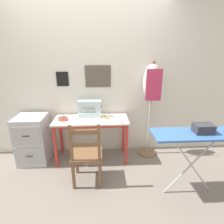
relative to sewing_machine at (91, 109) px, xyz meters
name	(u,v)px	position (x,y,z in m)	size (l,w,h in m)	color
ground_plane	(92,166)	(0.00, -0.34, -0.84)	(14.00, 14.00, 0.00)	gray
wall_back	(91,80)	(0.00, 0.19, 0.43)	(10.00, 0.07, 2.55)	silver
sewing_table	(91,125)	(0.00, -0.12, -0.22)	(1.17, 0.47, 0.71)	silver
sewing_machine	(91,109)	(0.00, 0.00, 0.00)	(0.38, 0.16, 0.30)	silver
fabric_bowl	(63,119)	(-0.43, -0.12, -0.11)	(0.15, 0.15, 0.04)	#B25647
scissors	(123,122)	(0.49, -0.26, -0.13)	(0.11, 0.10, 0.01)	silver
thread_spool_near_machine	(104,117)	(0.21, -0.08, -0.11)	(0.04, 0.04, 0.04)	yellow
thread_spool_mid_table	(108,118)	(0.26, -0.13, -0.11)	(0.04, 0.04, 0.04)	orange
thread_spool_far_edge	(110,118)	(0.31, -0.14, -0.11)	(0.04, 0.04, 0.03)	silver
wooden_chair	(87,155)	(-0.04, -0.67, -0.42)	(0.40, 0.38, 0.91)	brown
filing_cabinet	(33,139)	(-0.94, -0.11, -0.45)	(0.46, 0.47, 0.77)	#B7B7BC
dress_form	(152,89)	(0.96, -0.01, 0.32)	(0.32, 0.32, 1.60)	#846647
ironing_board	(196,137)	(1.25, -0.94, -0.05)	(1.01, 0.35, 0.84)	#3D6BAD
storage_box	(203,128)	(1.32, -0.94, 0.05)	(0.22, 0.16, 0.11)	#333338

